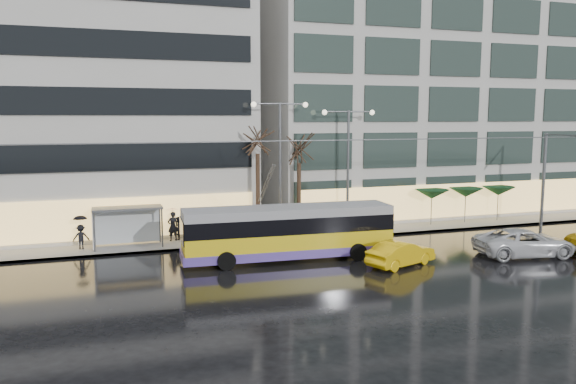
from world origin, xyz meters
name	(u,v)px	position (x,y,z in m)	size (l,w,h in m)	color
ground	(308,284)	(0.00, 0.00, 0.00)	(140.00, 140.00, 0.00)	black
sidewalk	(267,228)	(2.00, 14.00, 0.07)	(80.00, 10.00, 0.15)	gray
kerb	(288,242)	(2.00, 9.05, 0.07)	(80.00, 0.10, 0.15)	slate
building_right	(434,66)	(19.00, 19.00, 12.65)	(32.00, 14.00, 25.00)	#AEACA6
trolleybus	(288,234)	(0.61, 4.88, 1.52)	(12.20, 4.99, 5.61)	gold
catenary	(279,181)	(1.00, 7.94, 4.25)	(42.24, 5.12, 7.00)	#595B60
bus_shelter	(121,218)	(-8.38, 10.69, 1.96)	(4.20, 1.60, 2.51)	#595B60
street_lamp_near	(280,150)	(2.00, 10.80, 5.99)	(3.96, 0.36, 9.03)	#595B60
street_lamp_far	(348,153)	(7.00, 10.80, 5.71)	(3.96, 0.36, 8.53)	#595B60
tree_a	(257,134)	(0.50, 11.00, 7.09)	(3.20, 3.20, 8.40)	black
tree_b	(299,143)	(3.50, 11.20, 6.40)	(3.20, 3.20, 7.70)	black
parasol_a	(432,194)	(14.00, 11.00, 2.45)	(2.50, 2.50, 2.65)	#595B60
parasol_b	(466,193)	(17.00, 11.00, 2.45)	(2.50, 2.50, 2.65)	#595B60
parasol_c	(498,191)	(20.00, 11.00, 2.45)	(2.50, 2.50, 2.65)	#595B60
taxi_b	(401,253)	(6.10, 1.64, 0.70)	(1.48, 4.25, 1.40)	yellow
sedan_silver	(525,243)	(14.17, 1.29, 0.82)	(2.71, 5.87, 1.63)	silver
pedestrian_a	(173,219)	(-5.16, 11.39, 1.56)	(1.17, 1.18, 2.19)	black
pedestrian_b	(178,228)	(-4.79, 11.62, 0.92)	(0.94, 0.88, 1.53)	black
pedestrian_c	(81,231)	(-10.78, 10.80, 1.27)	(1.00, 0.86, 2.11)	black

